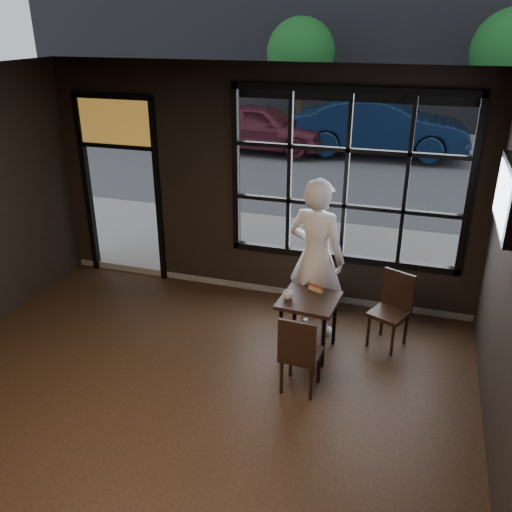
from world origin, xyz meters
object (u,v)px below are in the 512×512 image
(chair_near, at_px, (301,352))
(man, at_px, (316,258))
(cafe_table, at_px, (308,325))
(navy_car, at_px, (381,127))

(chair_near, relative_size, man, 0.46)
(chair_near, bearing_deg, cafe_table, -80.12)
(man, bearing_deg, cafe_table, 109.61)
(chair_near, distance_m, navy_car, 11.11)
(man, bearing_deg, chair_near, 110.75)
(man, xyz_separation_m, navy_car, (-0.19, 9.87, -0.12))
(cafe_table, height_order, navy_car, navy_car)
(cafe_table, distance_m, navy_car, 10.39)
(cafe_table, relative_size, navy_car, 0.15)
(chair_near, distance_m, man, 1.35)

